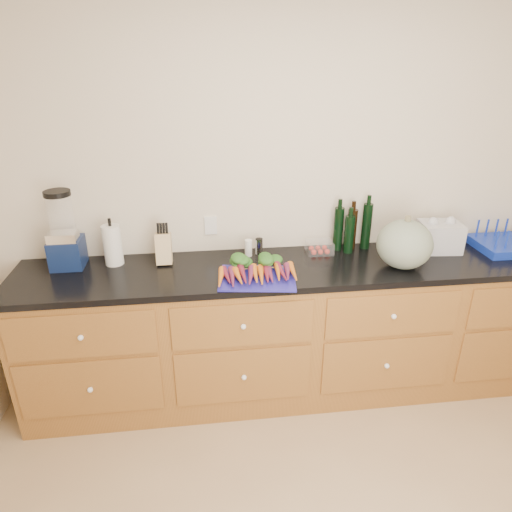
{
  "coord_description": "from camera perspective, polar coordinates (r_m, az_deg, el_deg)",
  "views": [
    {
      "loc": [
        -0.65,
        -1.23,
        2.14
      ],
      "look_at": [
        -0.35,
        1.2,
        1.06
      ],
      "focal_mm": 32.0,
      "sensor_mm": 36.0,
      "label": 1
    }
  ],
  "objects": [
    {
      "name": "countertop",
      "position": [
        2.89,
        6.65,
        -1.4
      ],
      "size": [
        3.64,
        0.62,
        0.04
      ],
      "primitive_type": "cube",
      "color": "black",
      "rests_on": "cabinets"
    },
    {
      "name": "cabinets",
      "position": [
        3.11,
        6.25,
        -9.26
      ],
      "size": [
        3.6,
        0.64,
        0.9
      ],
      "color": "brown",
      "rests_on": "ground"
    },
    {
      "name": "canister_chrome",
      "position": [
        2.97,
        0.37,
        1.08
      ],
      "size": [
        0.05,
        0.05,
        0.11
      ],
      "primitive_type": "cylinder",
      "color": "silver",
      "rests_on": "countertop"
    },
    {
      "name": "blender_appliance",
      "position": [
        2.99,
        -22.86,
        2.48
      ],
      "size": [
        0.19,
        0.19,
        0.48
      ],
      "color": "#0F1F4A",
      "rests_on": "countertop"
    },
    {
      "name": "squash",
      "position": [
        2.91,
        18.07,
        1.4
      ],
      "size": [
        0.33,
        0.33,
        0.3
      ],
      "primitive_type": "ellipsoid",
      "color": "slate",
      "rests_on": "countertop"
    },
    {
      "name": "paper_towel",
      "position": [
        2.95,
        -17.49,
        1.31
      ],
      "size": [
        0.11,
        0.11,
        0.25
      ],
      "primitive_type": "cylinder",
      "color": "white",
      "rests_on": "countertop"
    },
    {
      "name": "grinder_pepper",
      "position": [
        2.97,
        0.39,
        1.14
      ],
      "size": [
        0.05,
        0.05,
        0.12
      ],
      "primitive_type": "cylinder",
      "color": "black",
      "rests_on": "countertop"
    },
    {
      "name": "cutting_board",
      "position": [
        2.68,
        0.18,
        -2.75
      ],
      "size": [
        0.48,
        0.39,
        0.01
      ],
      "primitive_type": "cube",
      "rotation": [
        0.0,
        0.0,
        -0.14
      ],
      "color": "#242098",
      "rests_on": "countertop"
    },
    {
      "name": "carrots",
      "position": [
        2.7,
        0.08,
        -1.81
      ],
      "size": [
        0.47,
        0.32,
        0.06
      ],
      "color": "orange",
      "rests_on": "cutting_board"
    },
    {
      "name": "wall_back",
      "position": [
        3.05,
        5.58,
        7.67
      ],
      "size": [
        4.1,
        0.05,
        2.6
      ],
      "primitive_type": "cube",
      "color": "beige",
      "rests_on": "ground"
    },
    {
      "name": "bottles",
      "position": [
        3.1,
        11.88,
        3.28
      ],
      "size": [
        0.26,
        0.13,
        0.31
      ],
      "color": "black",
      "rests_on": "countertop"
    },
    {
      "name": "dish_rack",
      "position": [
        3.52,
        29.07,
        1.44
      ],
      "size": [
        0.44,
        0.35,
        0.18
      ],
      "color": "#132DA7",
      "rests_on": "countertop"
    },
    {
      "name": "tomato_box",
      "position": [
        3.04,
        7.93,
        1.08
      ],
      "size": [
        0.17,
        0.13,
        0.08
      ],
      "primitive_type": "cube",
      "color": "white",
      "rests_on": "countertop"
    },
    {
      "name": "knife_block",
      "position": [
        2.91,
        -11.45,
        0.92
      ],
      "size": [
        0.1,
        0.1,
        0.19
      ],
      "primitive_type": "cube",
      "color": "tan",
      "rests_on": "countertop"
    },
    {
      "name": "grinder_salt",
      "position": [
        2.96,
        -0.95,
        1.01
      ],
      "size": [
        0.05,
        0.05,
        0.11
      ],
      "primitive_type": "cylinder",
      "color": "white",
      "rests_on": "countertop"
    },
    {
      "name": "grocery_bag",
      "position": [
        3.27,
        21.93,
        2.27
      ],
      "size": [
        0.28,
        0.23,
        0.19
      ],
      "primitive_type": null,
      "rotation": [
        0.0,
        0.0,
        -0.1
      ],
      "color": "silver",
      "rests_on": "countertop"
    }
  ]
}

